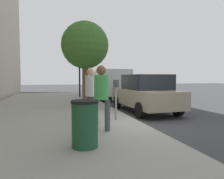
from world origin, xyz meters
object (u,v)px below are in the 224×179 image
object	(u,v)px
traffic_signal	(81,65)
trash_bin	(85,124)
parked_sedan_near	(145,93)
pedestrian_at_meter	(91,90)
parking_meter	(116,91)
street_tree	(85,46)
pedestrian_bystander	(101,92)
parked_van_far	(109,82)

from	to	relation	value
traffic_signal	trash_bin	xyz separation A→B (m)	(-11.38, 1.41, -1.92)
parked_sedan_near	traffic_signal	size ratio (longest dim) A/B	1.23
pedestrian_at_meter	parked_sedan_near	size ratio (longest dim) A/B	0.41
parking_meter	street_tree	bearing A→B (deg)	6.04
pedestrian_bystander	traffic_signal	bearing A→B (deg)	42.24
pedestrian_at_meter	street_tree	bearing A→B (deg)	82.07
street_tree	trash_bin	world-z (taller)	street_tree
parked_sedan_near	street_tree	bearing A→B (deg)	48.82
street_tree	parking_meter	bearing A→B (deg)	-173.96
pedestrian_at_meter	pedestrian_bystander	distance (m)	1.19
pedestrian_at_meter	street_tree	distance (m)	4.79
traffic_signal	trash_bin	world-z (taller)	traffic_signal
parking_meter	traffic_signal	size ratio (longest dim) A/B	0.39
parked_sedan_near	parked_van_far	world-z (taller)	parked_van_far
street_tree	pedestrian_bystander	bearing A→B (deg)	176.07
trash_bin	pedestrian_at_meter	bearing A→B (deg)	-13.26
parking_meter	pedestrian_bystander	bearing A→B (deg)	147.22
street_tree	pedestrian_at_meter	bearing A→B (deg)	174.00
pedestrian_at_meter	parked_van_far	xyz separation A→B (m)	(8.54, -2.94, 0.03)
parked_sedan_near	traffic_signal	world-z (taller)	traffic_signal
parked_van_far	street_tree	world-z (taller)	street_tree
pedestrian_bystander	street_tree	xyz separation A→B (m)	(5.47, -0.38, 2.08)
pedestrian_at_meter	trash_bin	size ratio (longest dim) A/B	1.80
parking_meter	pedestrian_bystander	distance (m)	1.52
parking_meter	parked_sedan_near	world-z (taller)	parked_sedan_near
parked_sedan_near	trash_bin	world-z (taller)	parked_sedan_near
parked_sedan_near	parked_van_far	size ratio (longest dim) A/B	0.84
parked_van_far	street_tree	bearing A→B (deg)	149.71
pedestrian_bystander	street_tree	bearing A→B (deg)	42.53
street_tree	trash_bin	xyz separation A→B (m)	(-6.80, 1.04, -2.66)
pedestrian_bystander	trash_bin	world-z (taller)	pedestrian_bystander
parking_meter	pedestrian_at_meter	xyz separation A→B (m)	(-0.09, 0.89, 0.06)
street_tree	trash_bin	distance (m)	7.38
parking_meter	parked_van_far	xyz separation A→B (m)	(8.46, -2.04, 0.09)
traffic_signal	parking_meter	bearing A→B (deg)	-179.49
pedestrian_at_meter	pedestrian_bystander	bearing A→B (deg)	-88.33
street_tree	trash_bin	size ratio (longest dim) A/B	4.41
parked_van_far	trash_bin	world-z (taller)	parked_van_far
trash_bin	parked_sedan_near	bearing A→B (deg)	-37.39
parking_meter	traffic_signal	xyz separation A→B (m)	(8.78, 0.08, 1.41)
street_tree	traffic_signal	bearing A→B (deg)	-4.56
parked_van_far	street_tree	distance (m)	5.35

